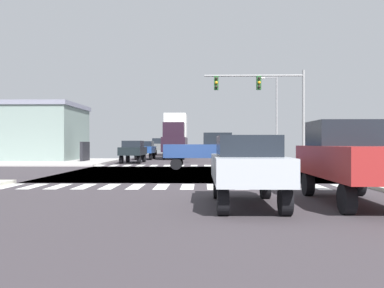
% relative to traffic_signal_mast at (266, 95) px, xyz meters
% --- Properties ---
extents(ground, '(90.00, 90.00, 0.05)m').
position_rel_traffic_signal_mast_xyz_m(ground, '(-5.56, -7.29, -5.29)').
color(ground, '#393438').
extents(sidewalk_corner_ne, '(12.00, 12.00, 0.14)m').
position_rel_traffic_signal_mast_xyz_m(sidewalk_corner_ne, '(7.44, 4.71, -5.20)').
color(sidewalk_corner_ne, '#B2ADA3').
rests_on(sidewalk_corner_ne, ground).
extents(sidewalk_corner_nw, '(12.00, 12.00, 0.14)m').
position_rel_traffic_signal_mast_xyz_m(sidewalk_corner_nw, '(-18.56, 4.71, -5.20)').
color(sidewalk_corner_nw, '#B0ABA9').
rests_on(sidewalk_corner_nw, ground).
extents(crosswalk_near, '(13.50, 2.00, 0.01)m').
position_rel_traffic_signal_mast_xyz_m(crosswalk_near, '(-5.81, -14.59, -5.26)').
color(crosswalk_near, silver).
rests_on(crosswalk_near, ground).
extents(crosswalk_far, '(13.50, 2.00, 0.01)m').
position_rel_traffic_signal_mast_xyz_m(crosswalk_far, '(-5.81, 0.01, -5.26)').
color(crosswalk_far, silver).
rests_on(crosswalk_far, ground).
extents(traffic_signal_mast, '(7.44, 0.55, 7.10)m').
position_rel_traffic_signal_mast_xyz_m(traffic_signal_mast, '(0.00, 0.00, 0.00)').
color(traffic_signal_mast, gray).
rests_on(traffic_signal_mast, ground).
extents(street_lamp, '(1.78, 0.32, 8.01)m').
position_rel_traffic_signal_mast_xyz_m(street_lamp, '(2.15, 8.52, -0.47)').
color(street_lamp, gray).
rests_on(street_lamp, ground).
extents(bank_building, '(15.06, 8.11, 5.37)m').
position_rel_traffic_signal_mast_xyz_m(bank_building, '(-23.05, 7.81, -2.57)').
color(bank_building, gray).
rests_on(bank_building, ground).
extents(pickup_nearside_1, '(2.00, 5.10, 2.35)m').
position_rel_traffic_signal_mast_xyz_m(pickup_nearside_1, '(-0.56, -18.66, -3.97)').
color(pickup_nearside_1, black).
rests_on(pickup_nearside_1, ground).
extents(pickup_farside_2, '(2.00, 5.10, 2.35)m').
position_rel_traffic_signal_mast_xyz_m(pickup_farside_2, '(-10.56, 26.33, -3.97)').
color(pickup_farside_2, black).
rests_on(pickup_farside_2, ground).
extents(box_truck_crossing_1, '(2.40, 7.20, 4.85)m').
position_rel_traffic_signal_mast_xyz_m(box_truck_crossing_1, '(-7.56, 13.32, -2.70)').
color(box_truck_crossing_1, black).
rests_on(box_truck_crossing_1, ground).
extents(sedan_queued_1, '(1.80, 4.30, 1.88)m').
position_rel_traffic_signal_mast_xyz_m(sedan_queued_1, '(-3.56, -19.29, -4.15)').
color(sedan_queued_1, black).
rests_on(sedan_queued_1, ground).
extents(pickup_leading_3, '(5.10, 2.00, 2.35)m').
position_rel_traffic_signal_mast_xyz_m(pickup_leading_3, '(-4.45, -3.79, -3.97)').
color(pickup_leading_3, black).
rests_on(pickup_leading_3, ground).
extents(sedan_trailing_2, '(1.80, 4.30, 1.88)m').
position_rel_traffic_signal_mast_xyz_m(sedan_trailing_2, '(-10.56, 11.58, -4.15)').
color(sedan_trailing_2, black).
rests_on(sedan_trailing_2, ground).
extents(sedan_outer_4, '(1.80, 4.30, 1.88)m').
position_rel_traffic_signal_mast_xyz_m(sedan_outer_4, '(-10.56, 4.10, -4.15)').
color(sedan_outer_4, black).
rests_on(sedan_outer_4, ground).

